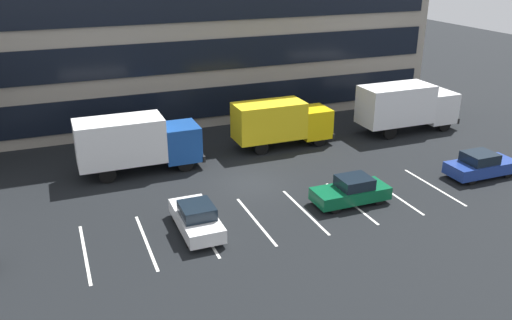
# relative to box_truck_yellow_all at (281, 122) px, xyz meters

# --- Properties ---
(ground_plane) EXTENTS (120.00, 120.00, 0.00)m
(ground_plane) POSITION_rel_box_truck_yellow_all_xyz_m (-4.25, -5.07, -1.82)
(ground_plane) COLOR black
(office_building) EXTENTS (41.09, 13.97, 18.00)m
(office_building) POSITION_rel_box_truck_yellow_all_xyz_m (-4.25, 12.88, 7.18)
(office_building) COLOR gray
(office_building) RESTS_ON ground_plane
(lot_markings) EXTENTS (19.74, 5.40, 0.01)m
(lot_markings) POSITION_rel_box_truck_yellow_all_xyz_m (-4.25, -9.51, -1.82)
(lot_markings) COLOR silver
(lot_markings) RESTS_ON ground_plane
(box_truck_yellow_all) EXTENTS (6.99, 2.32, 3.24)m
(box_truck_yellow_all) POSITION_rel_box_truck_yellow_all_xyz_m (0.00, 0.00, 0.00)
(box_truck_yellow_all) COLOR yellow
(box_truck_yellow_all) RESTS_ON ground_plane
(box_truck_blue) EXTENTS (7.55, 2.50, 3.50)m
(box_truck_blue) POSITION_rel_box_truck_yellow_all_xyz_m (-10.04, -0.83, 0.15)
(box_truck_blue) COLOR #194799
(box_truck_blue) RESTS_ON ground_plane
(box_truck_white) EXTENTS (7.81, 2.59, 3.62)m
(box_truck_white) POSITION_rel_box_truck_yellow_all_xyz_m (10.07, -0.46, 0.21)
(box_truck_white) COLOR white
(box_truck_white) RESTS_ON ground_plane
(sedan_forest) EXTENTS (4.19, 1.76, 1.50)m
(sedan_forest) POSITION_rel_box_truck_yellow_all_xyz_m (-0.07, -9.52, -1.12)
(sedan_forest) COLOR #0C5933
(sedan_forest) RESTS_ON ground_plane
(sedan_navy) EXTENTS (4.33, 1.81, 1.55)m
(sedan_navy) POSITION_rel_box_truck_yellow_all_xyz_m (9.13, -9.28, -1.09)
(sedan_navy) COLOR navy
(sedan_navy) RESTS_ON ground_plane
(sedan_white) EXTENTS (1.77, 4.23, 1.51)m
(sedan_white) POSITION_rel_box_truck_yellow_all_xyz_m (-8.72, -9.42, -1.11)
(sedan_white) COLOR white
(sedan_white) RESTS_ON ground_plane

